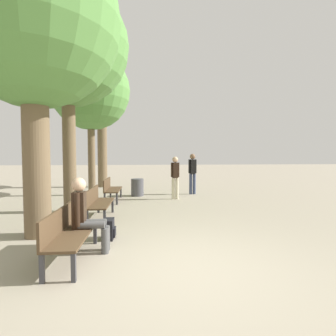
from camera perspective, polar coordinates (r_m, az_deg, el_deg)
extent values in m
plane|color=gray|center=(4.18, 3.30, -21.27)|extent=(80.00, 80.00, 0.00)
cube|color=#4C3823|center=(4.64, -19.95, -13.45)|extent=(0.50, 1.62, 0.04)
cube|color=#4C3823|center=(4.65, -22.79, -10.74)|extent=(0.04, 1.62, 0.39)
cube|color=#38383D|center=(3.96, -19.87, -19.70)|extent=(0.06, 0.06, 0.40)
cube|color=#38383D|center=(5.37, -15.59, -13.54)|extent=(0.06, 0.06, 0.40)
cube|color=#38383D|center=(4.08, -25.76, -19.13)|extent=(0.06, 0.06, 0.40)
cube|color=#38383D|center=(5.46, -19.93, -13.34)|extent=(0.06, 0.06, 0.40)
cube|color=#4C3823|center=(7.24, -14.36, -7.46)|extent=(0.50, 1.62, 0.04)
cube|color=#4C3823|center=(7.24, -16.19, -5.75)|extent=(0.04, 1.62, 0.39)
cube|color=#38383D|center=(6.51, -13.63, -10.58)|extent=(0.06, 0.06, 0.40)
cube|color=#38383D|center=(7.99, -11.99, -8.04)|extent=(0.06, 0.06, 0.40)
cube|color=#38383D|center=(6.58, -17.22, -10.48)|extent=(0.06, 0.06, 0.40)
cube|color=#38383D|center=(8.05, -14.91, -7.99)|extent=(0.06, 0.06, 0.40)
cube|color=#4C3823|center=(9.90, -11.81, -4.63)|extent=(0.50, 1.62, 0.04)
cube|color=#4C3823|center=(9.91, -13.14, -3.39)|extent=(0.04, 1.62, 0.39)
cube|color=#38383D|center=(9.16, -11.08, -6.62)|extent=(0.06, 0.06, 0.40)
cube|color=#38383D|center=(10.66, -10.22, -5.26)|extent=(0.06, 0.06, 0.40)
cube|color=#38383D|center=(9.21, -13.63, -6.59)|extent=(0.06, 0.06, 0.40)
cube|color=#38383D|center=(10.71, -12.41, -5.25)|extent=(0.06, 0.06, 0.40)
cylinder|color=brown|center=(6.07, -26.73, 2.80)|extent=(0.53, 0.53, 3.46)
sphere|color=#568E42|center=(6.65, -27.34, 26.75)|extent=(3.52, 3.52, 3.52)
cylinder|color=brown|center=(8.33, -20.71, 4.49)|extent=(0.38, 0.38, 3.93)
sphere|color=#568E42|center=(8.92, -21.08, 23.76)|extent=(3.57, 3.57, 3.57)
cylinder|color=brown|center=(11.49, -16.31, 2.96)|extent=(0.29, 0.29, 3.48)
sphere|color=#568E42|center=(11.79, -16.51, 15.87)|extent=(3.26, 3.26, 3.26)
cylinder|color=brown|center=(14.28, -14.12, 4.41)|extent=(0.49, 0.49, 4.20)
sphere|color=#568E42|center=(14.63, -14.26, 15.57)|extent=(2.67, 2.67, 2.67)
cylinder|color=#4C4C4C|center=(4.78, -16.29, -11.83)|extent=(0.45, 0.13, 0.13)
cylinder|color=#4C4C4C|center=(4.83, -13.56, -15.17)|extent=(0.13, 0.13, 0.44)
cylinder|color=#4C4C4C|center=(4.93, -15.93, -11.37)|extent=(0.45, 0.13, 0.13)
cylinder|color=#4C4C4C|center=(4.97, -13.28, -14.61)|extent=(0.13, 0.13, 0.44)
cube|color=black|center=(4.85, -18.76, -8.63)|extent=(0.20, 0.24, 0.63)
cylinder|color=black|center=(4.72, -19.16, -8.57)|extent=(0.09, 0.09, 0.57)
cylinder|color=black|center=(4.97, -18.41, -7.97)|extent=(0.09, 0.09, 0.57)
sphere|color=tan|center=(4.78, -18.85, -3.43)|extent=(0.24, 0.24, 0.24)
cube|color=black|center=(5.58, -12.89, -12.83)|extent=(0.21, 0.35, 0.41)
cube|color=black|center=(5.58, -11.56, -13.46)|extent=(0.04, 0.25, 0.18)
cylinder|color=beige|center=(10.09, 1.15, -4.46)|extent=(0.12, 0.12, 0.82)
cylinder|color=beige|center=(10.11, 1.97, -4.45)|extent=(0.12, 0.12, 0.82)
cube|color=black|center=(10.03, 1.56, -0.48)|extent=(0.22, 0.24, 0.58)
cylinder|color=black|center=(10.02, 0.87, -0.40)|extent=(0.09, 0.09, 0.55)
cylinder|color=black|center=(10.05, 2.26, -0.39)|extent=(0.09, 0.09, 0.55)
sphere|color=tan|center=(10.02, 1.57, 1.85)|extent=(0.22, 0.22, 0.22)
cylinder|color=#384260|center=(11.38, 4.95, -3.49)|extent=(0.13, 0.13, 0.88)
cylinder|color=#384260|center=(11.41, 5.73, -3.47)|extent=(0.13, 0.13, 0.88)
cube|color=black|center=(11.33, 5.36, 0.30)|extent=(0.23, 0.26, 0.62)
cylinder|color=black|center=(11.31, 4.71, 0.38)|extent=(0.09, 0.09, 0.59)
cylinder|color=black|center=(11.36, 6.01, 0.38)|extent=(0.09, 0.09, 0.59)
sphere|color=brown|center=(11.32, 5.37, 2.51)|extent=(0.24, 0.24, 0.24)
cylinder|color=#4C4C51|center=(10.95, -6.69, -4.20)|extent=(0.52, 0.52, 0.71)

